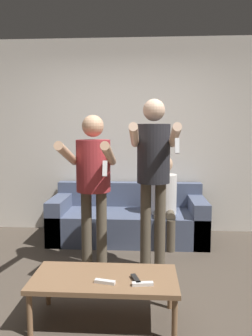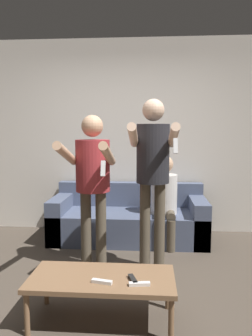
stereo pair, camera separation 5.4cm
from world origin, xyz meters
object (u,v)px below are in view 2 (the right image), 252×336
object	(u,v)px
person_seated	(164,196)
remote_far	(133,279)
coffee_table	(102,281)
person_standing_right	(153,164)
remote_mid	(102,282)
couch	(129,220)
person_standing_left	(92,173)
remote_near	(139,284)

from	to	relation	value
person_seated	remote_far	world-z (taller)	person_seated
coffee_table	remote_far	distance (m)	0.25
person_standing_right	person_seated	bearing A→B (deg)	79.44
coffee_table	remote_far	xyz separation A→B (m)	(0.23, -0.06, 0.05)
coffee_table	remote_mid	xyz separation A→B (m)	(0.01, -0.11, 0.05)
person_standing_right	coffee_table	size ratio (longest dim) A/B	1.61
coffee_table	remote_mid	distance (m)	0.12
person_seated	coffee_table	distance (m)	1.85
person_standing_right	couch	bearing A→B (deg)	107.49
remote_mid	remote_far	xyz separation A→B (m)	(0.22, 0.05, 0.00)
couch	person_standing_right	bearing A→B (deg)	-72.51
person_standing_left	person_standing_right	size ratio (longest dim) A/B	0.91
person_standing_left	remote_far	bearing A→B (deg)	-64.81
person_standing_left	remote_far	xyz separation A→B (m)	(0.47, -0.99, -0.64)
coffee_table	remote_far	bearing A→B (deg)	-14.20
person_standing_left	remote_mid	distance (m)	1.25
person_seated	coffee_table	xyz separation A→B (m)	(-0.53, -1.75, -0.29)
person_standing_right	coffee_table	world-z (taller)	person_standing_right
remote_near	person_seated	bearing A→B (deg)	82.58
person_standing_left	coffee_table	xyz separation A→B (m)	(0.23, -0.93, -0.68)
person_standing_right	remote_near	bearing A→B (deg)	-94.99
person_seated	remote_mid	size ratio (longest dim) A/B	7.29
person_standing_left	person_standing_right	world-z (taller)	person_standing_right
remote_far	person_standing_left	bearing A→B (deg)	115.19
person_standing_left	coffee_table	bearing A→B (deg)	-75.99
person_seated	remote_mid	distance (m)	1.94
person_standing_left	remote_mid	size ratio (longest dim) A/B	10.33
person_standing_right	person_standing_left	bearing A→B (deg)	-179.34
person_standing_right	person_seated	xyz separation A→B (m)	(0.15, 0.81, -0.49)
couch	remote_near	bearing A→B (deg)	-84.04
person_seated	remote_mid	world-z (taller)	person_seated
coffee_table	remote_near	bearing A→B (deg)	-23.62
couch	coffee_table	xyz separation A→B (m)	(-0.07, -1.91, 0.07)
couch	person_seated	size ratio (longest dim) A/B	1.78
person_standing_right	remote_near	world-z (taller)	person_standing_right
person_seated	remote_far	xyz separation A→B (m)	(-0.29, -1.81, -0.24)
remote_mid	remote_far	distance (m)	0.22
person_standing_left	remote_near	bearing A→B (deg)	-63.93
person_standing_right	remote_mid	xyz separation A→B (m)	(-0.36, -1.05, -0.74)
person_seated	remote_mid	xyz separation A→B (m)	(-0.51, -1.86, -0.24)
couch	remote_far	bearing A→B (deg)	-85.30
person_standing_left	couch	bearing A→B (deg)	72.65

